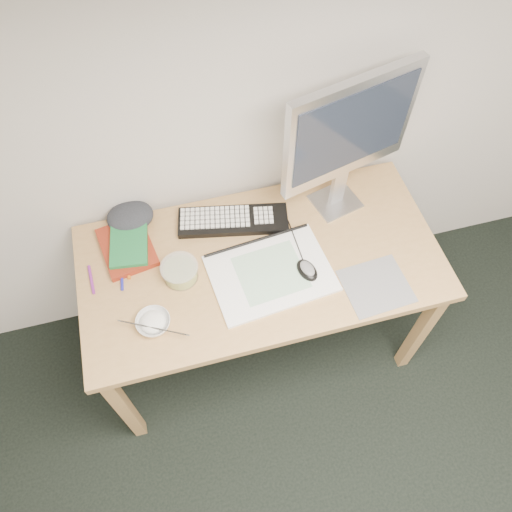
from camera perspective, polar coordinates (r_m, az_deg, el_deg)
The scene contains 18 objects.
desk at distance 2.00m, azimuth 0.53°, elevation -1.71°, with size 1.40×0.70×0.75m.
mousepad at distance 1.92m, azimuth 13.57°, elevation -3.35°, with size 0.24×0.22×0.00m, color slate.
sketchpad at distance 1.89m, azimuth 1.69°, elevation -1.99°, with size 0.45×0.32×0.01m, color white.
keyboard at distance 2.03m, azimuth -2.63°, elevation 4.07°, with size 0.44×0.14×0.03m, color black.
monitor at distance 1.85m, azimuth 10.63°, elevation 13.64°, with size 0.52×0.20×0.62m.
mouse at distance 1.88m, azimuth 5.89°, elevation -1.44°, with size 0.07×0.10×0.04m, color black.
rice_bowl at distance 1.82m, azimuth -11.63°, elevation -7.48°, with size 0.12×0.12×0.04m, color silver.
chopsticks at distance 1.78m, azimuth -11.65°, elevation -8.05°, with size 0.02×0.02×0.25m, color silver.
fruit_tub at distance 1.88m, azimuth -8.66°, elevation -1.78°, with size 0.14×0.14×0.07m, color #D8D34C.
book_red at distance 2.01m, azimuth -14.52°, elevation 0.98°, with size 0.19×0.25×0.03m, color maroon.
book_green at distance 1.99m, azimuth -14.33°, elevation 1.20°, with size 0.14×0.20×0.02m, color #1B6E37.
cloth_lump at distance 2.07m, azimuth -14.19°, elevation 4.40°, with size 0.16×0.13×0.07m, color #25282C.
pencil_pink at distance 1.96m, azimuth -1.79°, elevation 1.02°, with size 0.01×0.01×0.20m, color pink.
pencil_tan at distance 1.94m, azimuth -0.05°, elevation 0.18°, with size 0.01×0.01×0.19m, color tan.
pencil_black at distance 1.98m, azimuth 4.23°, elevation 1.43°, with size 0.01×0.01×0.16m, color black.
marker_blue at distance 1.95m, azimuth -15.08°, elevation -2.24°, with size 0.01×0.01×0.12m, color #1F21A9.
marker_orange at distance 1.98m, azimuth -14.56°, elevation -0.90°, with size 0.01×0.01×0.14m, color #CA6517.
marker_purple at distance 1.98m, azimuth -18.31°, elevation -2.57°, with size 0.01×0.01×0.13m, color #7C2486.
Camera 1 is at (-0.49, 0.43, 2.38)m, focal length 35.00 mm.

